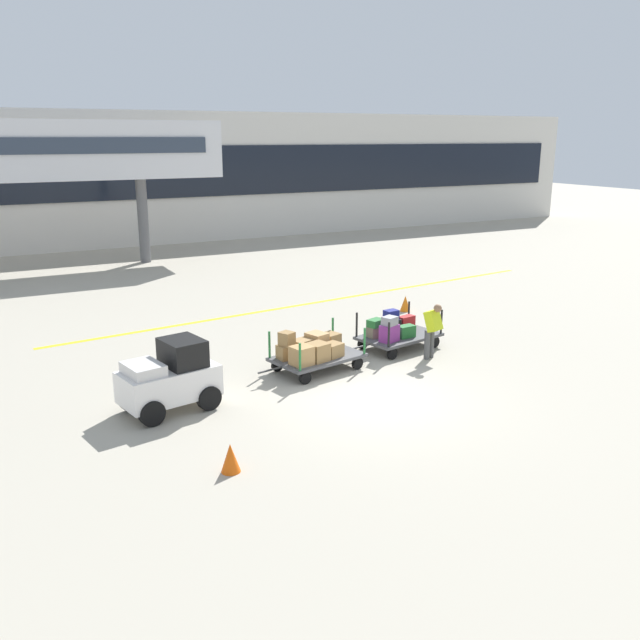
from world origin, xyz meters
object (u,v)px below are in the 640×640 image
baggage_tug (170,378)px  safety_cone_near (230,458)px  baggage_cart_lead (313,351)px  baggage_handler (432,328)px  safety_cone_far (405,303)px  baggage_cart_middle (395,331)px

baggage_tug → safety_cone_near: baggage_tug is taller
baggage_tug → safety_cone_near: 3.36m
baggage_cart_lead → baggage_handler: size_ratio=1.97×
baggage_cart_lead → safety_cone_far: 6.93m
baggage_tug → baggage_cart_middle: baggage_tug is taller
baggage_cart_lead → safety_cone_near: baggage_cart_lead is taller
baggage_handler → safety_cone_far: size_ratio=2.84×
safety_cone_near → safety_cone_far: bearing=40.6°
baggage_cart_lead → baggage_cart_middle: 2.98m
safety_cone_near → baggage_handler: bearing=26.2°
baggage_cart_middle → safety_cone_near: bearing=-145.0°
baggage_cart_middle → baggage_handler: 1.32m
baggage_handler → safety_cone_far: bearing=63.1°
baggage_tug → baggage_cart_middle: 7.03m
baggage_handler → baggage_cart_lead: bearing=169.5°
baggage_tug → baggage_cart_lead: (3.97, 0.81, -0.21)m
baggage_tug → baggage_cart_middle: size_ratio=0.74×
baggage_cart_lead → safety_cone_far: (5.66, 4.00, -0.27)m
safety_cone_far → baggage_tug: bearing=-153.4°
safety_cone_near → baggage_cart_lead: bearing=47.3°
baggage_cart_lead → safety_cone_near: size_ratio=5.61×
baggage_cart_middle → safety_cone_near: (-6.74, -4.72, -0.25)m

